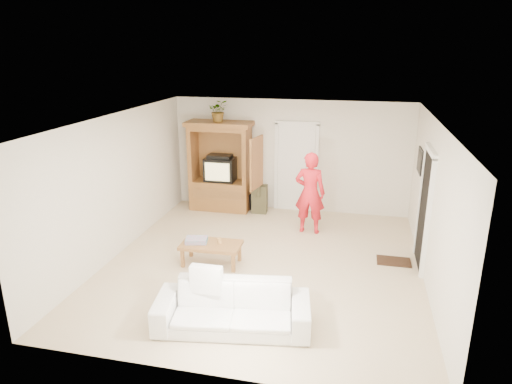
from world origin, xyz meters
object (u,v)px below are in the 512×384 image
at_px(armoire, 221,172).
at_px(coffee_table, 211,246).
at_px(man, 310,193).
at_px(sofa, 232,307).

bearing_deg(armoire, coffee_table, -76.86).
xyz_separation_m(man, coffee_table, (-1.53, -1.88, -0.51)).
relative_size(man, coffee_table, 1.60).
bearing_deg(man, sofa, 83.39).
bearing_deg(sofa, man, 71.41).
relative_size(armoire, man, 1.22).
height_order(man, sofa, man).
bearing_deg(armoire, sofa, -71.44).
bearing_deg(sofa, coffee_table, 107.84).
bearing_deg(man, armoire, -20.92).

